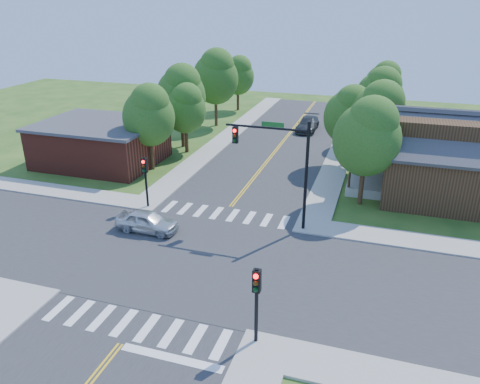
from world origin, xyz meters
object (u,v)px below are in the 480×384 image
(signal_pole_se, at_px, (256,292))
(signal_pole_nw, at_px, (145,173))
(house_ne, at_px, (457,155))
(car_silver, at_px, (147,222))
(car_dgrey, at_px, (308,124))
(signal_mast_ne, at_px, (280,157))

(signal_pole_se, distance_m, signal_pole_nw, 15.84)
(house_ne, height_order, car_silver, house_ne)
(house_ne, bearing_deg, car_dgrey, 131.58)
(signal_pole_se, bearing_deg, car_silver, 139.98)
(car_silver, bearing_deg, signal_pole_nw, 27.98)
(signal_mast_ne, height_order, signal_pole_se, signal_mast_ne)
(car_dgrey, bearing_deg, car_silver, -101.47)
(signal_pole_se, distance_m, car_silver, 12.57)
(house_ne, height_order, car_dgrey, house_ne)
(signal_pole_nw, xyz_separation_m, car_dgrey, (7.25, 23.83, -1.93))
(signal_pole_nw, height_order, car_silver, signal_pole_nw)
(signal_pole_se, distance_m, car_dgrey, 35.30)
(signal_pole_se, bearing_deg, signal_pole_nw, 135.00)
(signal_mast_ne, distance_m, house_ne, 14.23)
(signal_pole_se, xyz_separation_m, house_ne, (9.51, 19.86, 0.67))
(signal_pole_se, relative_size, house_ne, 0.29)
(signal_pole_se, height_order, car_silver, signal_pole_se)
(signal_pole_se, bearing_deg, signal_mast_ne, 98.56)
(signal_pole_nw, bearing_deg, car_dgrey, 73.08)
(signal_mast_ne, bearing_deg, car_silver, -157.58)
(signal_pole_nw, distance_m, car_silver, 4.13)
(signal_pole_se, height_order, car_dgrey, signal_pole_se)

